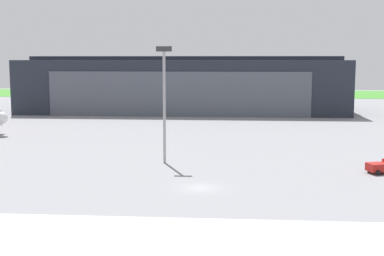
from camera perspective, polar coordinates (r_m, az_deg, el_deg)
ground_plane at (r=67.27m, az=0.90°, el=-6.52°), size 440.00×440.00×0.00m
grass_field_strip at (r=250.17m, az=3.55°, el=3.74°), size 440.00×56.00×0.08m
maintenance_hangar at (r=168.95m, az=-0.81°, el=4.72°), size 98.11×40.48×17.20m
stair_truck at (r=80.27m, az=19.96°, el=-3.94°), size 4.47×3.35×1.95m
apron_light_mast at (r=81.82m, az=-3.03°, el=3.59°), size 2.40×0.50×18.24m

